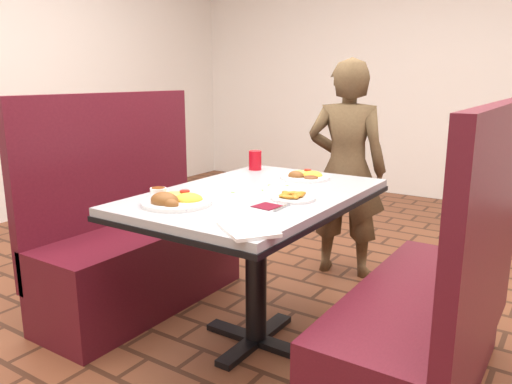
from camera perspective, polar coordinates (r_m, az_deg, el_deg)
dining_table at (r=2.28m, az=0.00°, el=-2.36°), size 0.81×1.21×0.75m
booth_bench_left at (r=2.87m, az=-13.49°, el=-6.21°), size 0.47×1.20×1.17m
booth_bench_right at (r=2.09m, az=19.14°, el=-14.07°), size 0.47×1.20×1.17m
diner_person at (r=3.21m, az=10.29°, el=2.55°), size 0.56×0.43×1.37m
near_dinner_plate at (r=2.05m, az=-9.26°, el=-0.56°), size 0.29×0.29×0.09m
far_dinner_plate at (r=2.56m, az=5.68°, el=2.05°), size 0.25×0.25×0.06m
plantain_plate at (r=2.12m, az=4.26°, el=-0.55°), size 0.19×0.19×0.03m
maroon_napkin at (r=2.00m, az=1.26°, el=-1.63°), size 0.10×0.10×0.00m
spoon_utensil at (r=1.97m, az=2.95°, el=-1.76°), size 0.01×0.12×0.00m
red_tumbler at (r=2.79m, az=-0.10°, el=3.64°), size 0.07×0.07×0.11m
paper_napkin at (r=1.69m, az=-0.88°, el=-4.27°), size 0.26×0.25×0.01m
knife_utensil at (r=2.00m, az=-7.22°, el=-1.49°), size 0.07×0.16×0.00m
fork_utensil at (r=2.05m, az=-8.73°, el=-1.18°), size 0.09×0.12×0.00m
lettuce_shreds at (r=2.28m, az=1.67°, el=0.18°), size 0.28×0.32×0.00m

